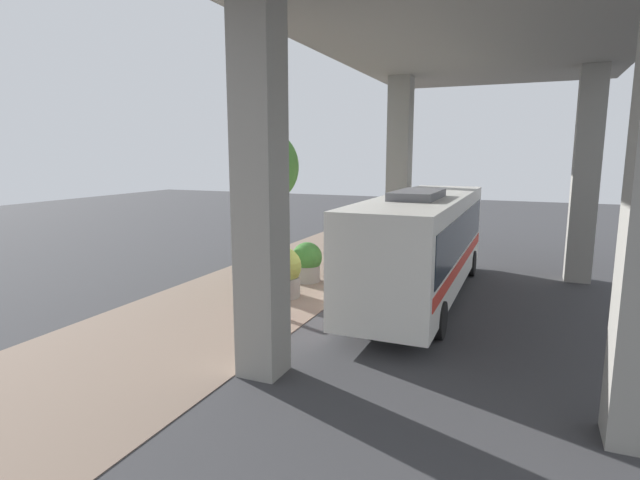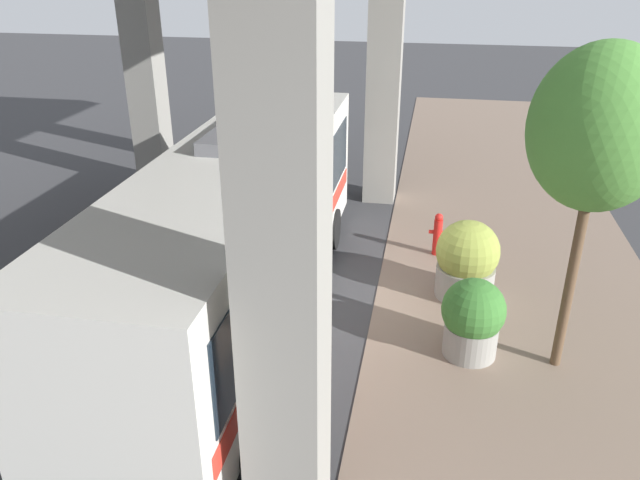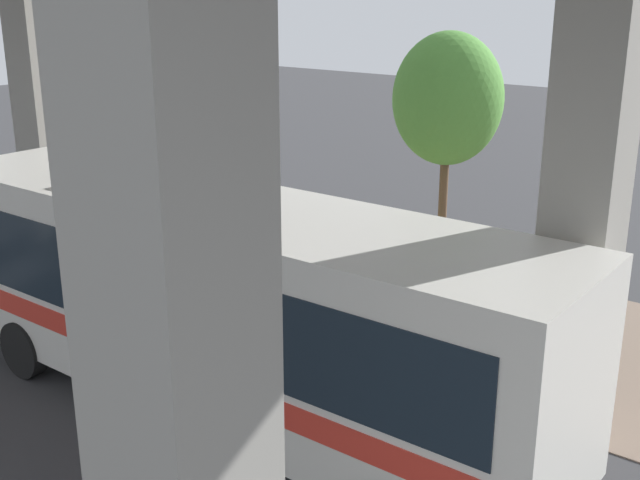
% 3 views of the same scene
% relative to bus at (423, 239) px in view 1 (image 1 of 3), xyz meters
% --- Properties ---
extents(ground_plane, '(80.00, 80.00, 0.00)m').
position_rel_bus_xyz_m(ground_plane, '(-2.51, -1.27, -1.98)').
color(ground_plane, '#38383A').
rests_on(ground_plane, ground).
extents(sidewalk_strip, '(6.00, 40.00, 0.02)m').
position_rel_bus_xyz_m(sidewalk_strip, '(-5.51, -1.27, -1.97)').
color(sidewalk_strip, '#7A6656').
rests_on(sidewalk_strip, ground).
extents(overpass, '(9.40, 19.78, 8.48)m').
position_rel_bus_xyz_m(overpass, '(1.49, -1.27, 5.41)').
color(overpass, gray).
rests_on(overpass, ground).
extents(bus, '(2.67, 10.98, 3.66)m').
position_rel_bus_xyz_m(bus, '(0.00, 0.00, 0.00)').
color(bus, silver).
rests_on(bus, ground).
extents(fire_hydrant, '(0.42, 0.20, 1.07)m').
position_rel_bus_xyz_m(fire_hydrant, '(-3.74, -3.62, -1.44)').
color(fire_hydrant, red).
rests_on(fire_hydrant, ground).
extents(planter_front, '(1.31, 1.31, 1.71)m').
position_rel_bus_xyz_m(planter_front, '(-4.34, -1.73, -1.15)').
color(planter_front, gray).
rests_on(planter_front, ground).
extents(planter_middle, '(1.13, 1.13, 1.52)m').
position_rel_bus_xyz_m(planter_middle, '(-4.39, 0.43, -1.22)').
color(planter_middle, gray).
rests_on(planter_middle, ground).
extents(street_tree_near, '(2.15, 2.15, 5.58)m').
position_rel_bus_xyz_m(street_tree_near, '(-5.90, 0.45, 2.29)').
color(street_tree_near, brown).
rests_on(street_tree_near, ground).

